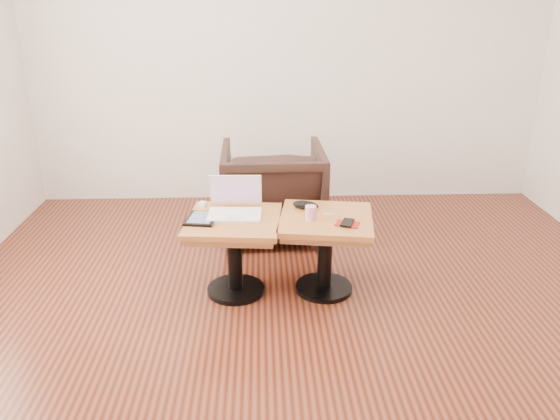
{
  "coord_description": "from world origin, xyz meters",
  "views": [
    {
      "loc": [
        -0.25,
        -2.58,
        1.77
      ],
      "look_at": [
        -0.14,
        0.49,
        0.56
      ],
      "focal_mm": 35.0,
      "sensor_mm": 36.0,
      "label": 1
    }
  ],
  "objects_px": {
    "side_table_right": "(326,236)",
    "armchair": "(273,191)",
    "striped_cup": "(311,213)",
    "side_table_left": "(234,237)",
    "laptop": "(235,207)"
  },
  "relations": [
    {
      "from": "striped_cup",
      "to": "side_table_left",
      "type": "bearing_deg",
      "value": 175.32
    },
    {
      "from": "side_table_left",
      "to": "side_table_right",
      "type": "relative_size",
      "value": 0.96
    },
    {
      "from": "side_table_right",
      "to": "armchair",
      "type": "bearing_deg",
      "value": 116.88
    },
    {
      "from": "laptop",
      "to": "striped_cup",
      "type": "xyz_separation_m",
      "value": [
        0.46,
        -0.12,
        -0.0
      ]
    },
    {
      "from": "side_table_right",
      "to": "striped_cup",
      "type": "distance_m",
      "value": 0.2
    },
    {
      "from": "striped_cup",
      "to": "armchair",
      "type": "height_order",
      "value": "armchair"
    },
    {
      "from": "side_table_right",
      "to": "armchair",
      "type": "distance_m",
      "value": 0.96
    },
    {
      "from": "side_table_left",
      "to": "laptop",
      "type": "distance_m",
      "value": 0.19
    },
    {
      "from": "striped_cup",
      "to": "armchair",
      "type": "relative_size",
      "value": 0.11
    },
    {
      "from": "side_table_right",
      "to": "laptop",
      "type": "bearing_deg",
      "value": -179.26
    },
    {
      "from": "side_table_left",
      "to": "side_table_right",
      "type": "bearing_deg",
      "value": 5.52
    },
    {
      "from": "side_table_left",
      "to": "laptop",
      "type": "xyz_separation_m",
      "value": [
        0.01,
        0.08,
        0.17
      ]
    },
    {
      "from": "side_table_right",
      "to": "striped_cup",
      "type": "xyz_separation_m",
      "value": [
        -0.1,
        -0.04,
        0.17
      ]
    },
    {
      "from": "side_table_left",
      "to": "side_table_right",
      "type": "xyz_separation_m",
      "value": [
        0.57,
        0.0,
        0.0
      ]
    },
    {
      "from": "side_table_right",
      "to": "laptop",
      "type": "relative_size",
      "value": 1.9
    }
  ]
}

